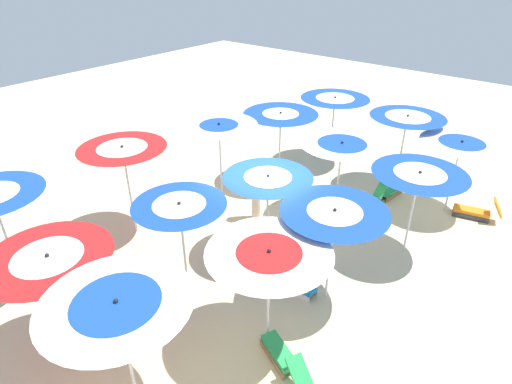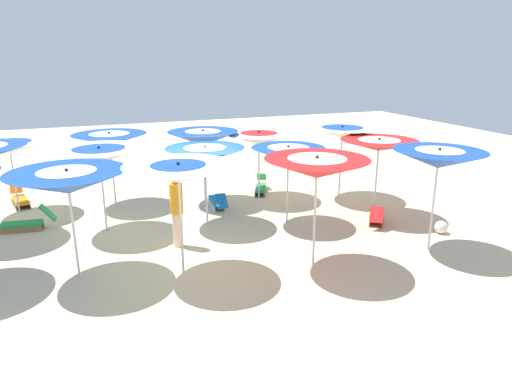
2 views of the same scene
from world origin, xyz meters
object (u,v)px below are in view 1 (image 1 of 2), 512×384
at_px(beach_umbrella_12, 219,130).
at_px(beach_umbrella_2, 334,220).
at_px(beach_umbrella_3, 419,179).
at_px(beach_umbrella_6, 180,211).
at_px(lounger_4, 72,317).
at_px(beach_umbrella_7, 268,183).
at_px(beach_umbrella_13, 280,120).
at_px(beach_umbrella_4, 461,148).
at_px(beach_umbrella_0, 118,311).
at_px(beach_umbrella_1, 269,260).
at_px(lounger_3, 390,190).
at_px(beach_umbrella_5, 50,264).
at_px(beach_umbrella_9, 407,122).
at_px(beach_umbrella_11, 123,155).
at_px(lounger_1, 292,279).
at_px(lounger_2, 283,356).
at_px(beach_umbrella_8, 342,149).
at_px(beach_umbrella_14, 335,103).
at_px(lounger_0, 476,211).
at_px(beachgoer_0, 256,188).

bearing_deg(beach_umbrella_12, beach_umbrella_2, 69.92).
xyz_separation_m(beach_umbrella_3, beach_umbrella_6, (4.21, -3.31, -0.10)).
distance_m(beach_umbrella_12, lounger_4, 5.97).
bearing_deg(beach_umbrella_2, lounger_4, -42.44).
height_order(beach_umbrella_7, beach_umbrella_13, beach_umbrella_13).
height_order(beach_umbrella_2, beach_umbrella_13, beach_umbrella_13).
bearing_deg(beach_umbrella_4, beach_umbrella_0, -11.90).
bearing_deg(beach_umbrella_0, beach_umbrella_1, 160.51).
relative_size(beach_umbrella_3, lounger_3, 1.62).
xyz_separation_m(beach_umbrella_7, lounger_3, (-4.50, 1.24, -1.72)).
distance_m(beach_umbrella_2, beach_umbrella_5, 5.09).
bearing_deg(beach_umbrella_0, beach_umbrella_9, 178.36).
distance_m(beach_umbrella_3, beach_umbrella_11, 6.97).
height_order(beach_umbrella_0, beach_umbrella_7, beach_umbrella_0).
xyz_separation_m(beach_umbrella_11, lounger_1, (-0.82, 4.52, -2.00)).
relative_size(beach_umbrella_4, lounger_4, 1.86).
relative_size(beach_umbrella_2, beach_umbrella_9, 0.96).
distance_m(beach_umbrella_0, lounger_2, 3.17).
height_order(beach_umbrella_6, lounger_4, beach_umbrella_6).
bearing_deg(beach_umbrella_1, lounger_3, -176.30).
relative_size(beach_umbrella_5, beach_umbrella_8, 1.00).
bearing_deg(beach_umbrella_7, beach_umbrella_4, 149.93).
bearing_deg(lounger_2, lounger_1, -35.92).
bearing_deg(beach_umbrella_2, beach_umbrella_14, -150.29).
xyz_separation_m(beach_umbrella_1, beach_umbrella_12, (-3.37, -4.32, 0.26)).
bearing_deg(beach_umbrella_3, beach_umbrella_9, -153.66).
xyz_separation_m(beach_umbrella_4, beach_umbrella_7, (4.83, -2.80, 0.01)).
xyz_separation_m(beach_umbrella_9, beach_umbrella_13, (2.01, -3.12, -0.10)).
bearing_deg(beach_umbrella_1, beach_umbrella_4, 170.83).
bearing_deg(lounger_4, beach_umbrella_6, 105.78).
bearing_deg(beach_umbrella_14, beach_umbrella_6, 6.04).
distance_m(lounger_1, lounger_3, 5.14).
distance_m(beach_umbrella_0, beach_umbrella_7, 4.62).
bearing_deg(beach_umbrella_14, lounger_2, 24.91).
xyz_separation_m(beach_umbrella_8, lounger_2, (4.98, 1.78, -1.80)).
bearing_deg(lounger_0, beach_umbrella_5, 50.17).
bearing_deg(lounger_0, beach_umbrella_12, 16.41).
xyz_separation_m(beach_umbrella_1, lounger_4, (2.17, -3.23, -1.71)).
bearing_deg(beach_umbrella_14, beach_umbrella_4, 80.16).
height_order(beach_umbrella_7, beach_umbrella_8, beach_umbrella_8).
distance_m(beach_umbrella_8, beach_umbrella_11, 5.51).
bearing_deg(beach_umbrella_12, beachgoer_0, 82.21).
bearing_deg(beach_umbrella_1, beach_umbrella_11, -97.85).
height_order(beach_umbrella_1, beach_umbrella_13, beach_umbrella_13).
bearing_deg(beach_umbrella_0, lounger_2, 146.49).
relative_size(beach_umbrella_6, beach_umbrella_12, 0.89).
xyz_separation_m(beach_umbrella_6, beach_umbrella_13, (-5.30, -1.34, 0.12)).
xyz_separation_m(beach_umbrella_0, lounger_0, (-9.42, 2.76, -1.88)).
bearing_deg(lounger_4, beach_umbrella_7, 107.19).
bearing_deg(beach_umbrella_8, beach_umbrella_1, 14.52).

